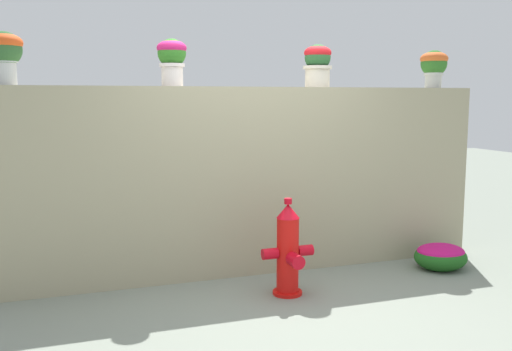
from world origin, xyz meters
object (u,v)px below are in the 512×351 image
object	(u,v)px
potted_plant_0	(4,51)
potted_plant_2	(318,63)
flower_bush_left	(441,255)
potted_plant_1	(172,57)
potted_plant_3	(434,64)
fire_hydrant	(288,252)

from	to	relation	value
potted_plant_0	potted_plant_2	bearing A→B (deg)	-0.29
flower_bush_left	potted_plant_0	bearing A→B (deg)	171.32
flower_bush_left	potted_plant_1	bearing A→B (deg)	166.95
potted_plant_0	potted_plant_2	world-z (taller)	potted_plant_0
potted_plant_2	flower_bush_left	xyz separation A→B (m)	(1.14, -0.60, -1.96)
potted_plant_2	potted_plant_3	bearing A→B (deg)	2.13
potted_plant_3	flower_bush_left	size ratio (longest dim) A/B	0.76
potted_plant_1	potted_plant_2	distance (m)	1.49
potted_plant_0	potted_plant_2	size ratio (longest dim) A/B	1.05
potted_plant_0	potted_plant_3	world-z (taller)	potted_plant_0
fire_hydrant	potted_plant_1	bearing A→B (deg)	136.58
potted_plant_2	fire_hydrant	size ratio (longest dim) A/B	0.50
potted_plant_0	fire_hydrant	world-z (taller)	potted_plant_0
potted_plant_1	fire_hydrant	world-z (taller)	potted_plant_1
potted_plant_1	potted_plant_2	bearing A→B (deg)	-0.15
potted_plant_0	fire_hydrant	distance (m)	2.99
potted_plant_1	potted_plant_2	size ratio (longest dim) A/B	1.01
potted_plant_1	fire_hydrant	distance (m)	2.09
potted_plant_3	potted_plant_2	bearing A→B (deg)	-177.87
potted_plant_1	fire_hydrant	size ratio (longest dim) A/B	0.50
potted_plant_2	potted_plant_0	bearing A→B (deg)	179.71
potted_plant_1	potted_plant_2	world-z (taller)	potted_plant_1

